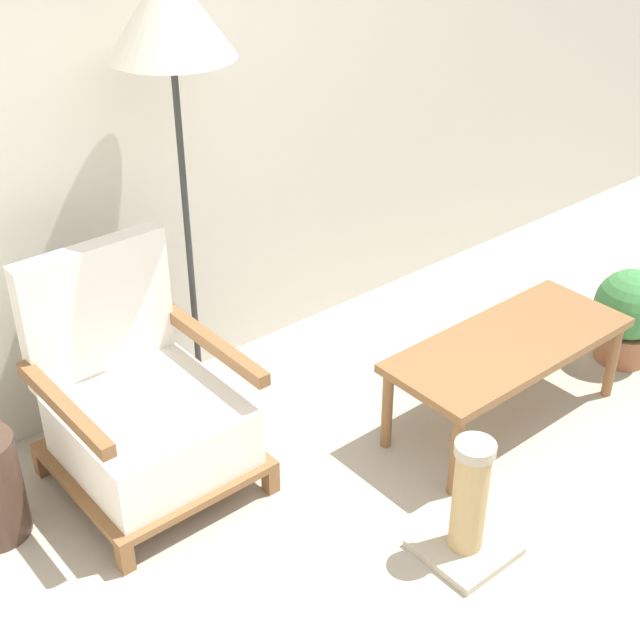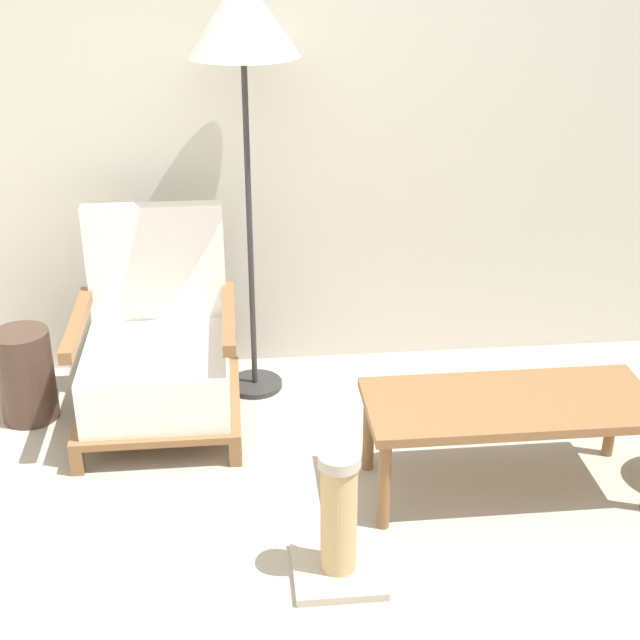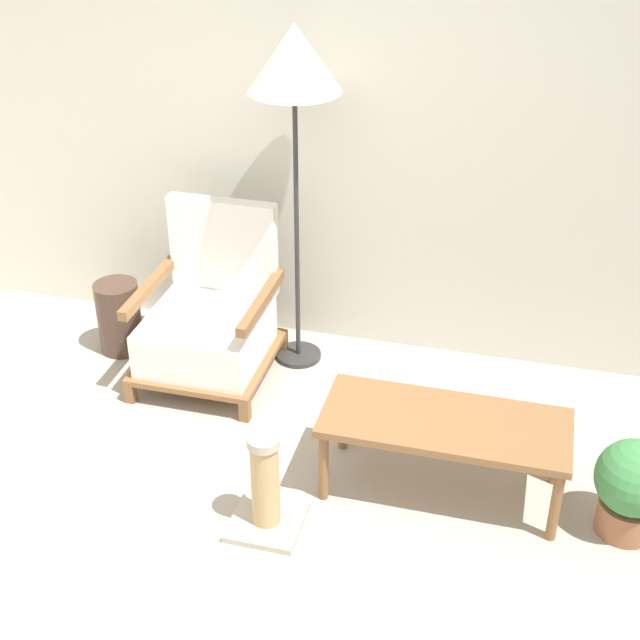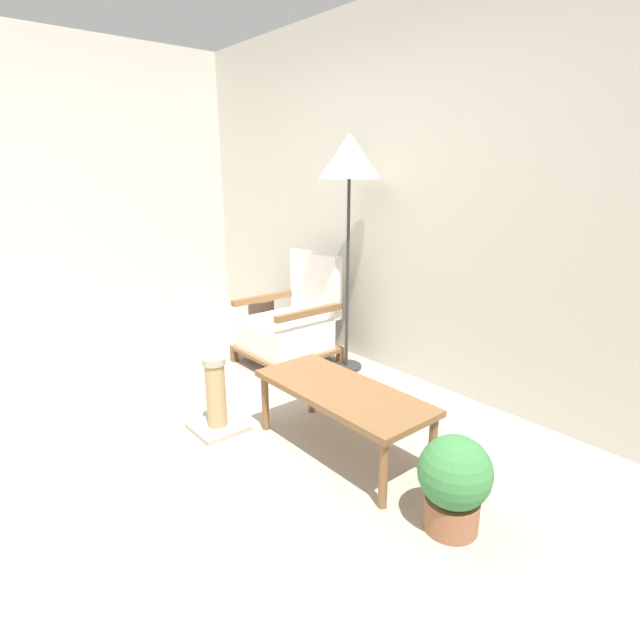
{
  "view_description": "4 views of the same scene",
  "coord_description": "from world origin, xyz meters",
  "px_view_note": "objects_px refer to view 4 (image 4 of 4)",
  "views": [
    {
      "loc": [
        -1.74,
        -0.84,
        2.26
      ],
      "look_at": [
        0.08,
        1.34,
        0.55
      ],
      "focal_mm": 50.0,
      "sensor_mm": 36.0,
      "label": 1
    },
    {
      "loc": [
        -0.23,
        -1.75,
        2.0
      ],
      "look_at": [
        0.08,
        1.34,
        0.55
      ],
      "focal_mm": 50.0,
      "sensor_mm": 36.0,
      "label": 2
    },
    {
      "loc": [
        0.99,
        -2.09,
        2.66
      ],
      "look_at": [
        0.08,
        1.34,
        0.55
      ],
      "focal_mm": 50.0,
      "sensor_mm": 36.0,
      "label": 3
    },
    {
      "loc": [
        2.56,
        -0.74,
        1.51
      ],
      "look_at": [
        0.08,
        1.34,
        0.55
      ],
      "focal_mm": 28.0,
      "sensor_mm": 36.0,
      "label": 4
    }
  ],
  "objects_px": {
    "vase": "(262,321)",
    "scratching_post": "(216,402)",
    "armchair": "(291,325)",
    "floor_lamp": "(349,163)",
    "potted_plant": "(454,481)",
    "coffee_table": "(342,396)"
  },
  "relations": [
    {
      "from": "potted_plant",
      "to": "scratching_post",
      "type": "distance_m",
      "value": 1.49
    },
    {
      "from": "floor_lamp",
      "to": "armchair",
      "type": "bearing_deg",
      "value": -148.36
    },
    {
      "from": "armchair",
      "to": "scratching_post",
      "type": "height_order",
      "value": "armchair"
    },
    {
      "from": "armchair",
      "to": "vase",
      "type": "height_order",
      "value": "armchair"
    },
    {
      "from": "floor_lamp",
      "to": "scratching_post",
      "type": "relative_size",
      "value": 3.82
    },
    {
      "from": "armchair",
      "to": "vase",
      "type": "bearing_deg",
      "value": 171.54
    },
    {
      "from": "armchair",
      "to": "floor_lamp",
      "type": "height_order",
      "value": "floor_lamp"
    },
    {
      "from": "armchair",
      "to": "vase",
      "type": "relative_size",
      "value": 2.17
    },
    {
      "from": "vase",
      "to": "scratching_post",
      "type": "relative_size",
      "value": 0.86
    },
    {
      "from": "vase",
      "to": "armchair",
      "type": "bearing_deg",
      "value": -8.46
    },
    {
      "from": "coffee_table",
      "to": "armchair",
      "type": "bearing_deg",
      "value": 154.32
    },
    {
      "from": "floor_lamp",
      "to": "potted_plant",
      "type": "xyz_separation_m",
      "value": [
        1.68,
        -0.93,
        -1.33
      ]
    },
    {
      "from": "coffee_table",
      "to": "vase",
      "type": "bearing_deg",
      "value": 159.17
    },
    {
      "from": "floor_lamp",
      "to": "potted_plant",
      "type": "distance_m",
      "value": 2.34
    },
    {
      "from": "vase",
      "to": "floor_lamp",
      "type": "bearing_deg",
      "value": 9.61
    },
    {
      "from": "coffee_table",
      "to": "potted_plant",
      "type": "bearing_deg",
      "value": -4.06
    },
    {
      "from": "floor_lamp",
      "to": "vase",
      "type": "height_order",
      "value": "floor_lamp"
    },
    {
      "from": "floor_lamp",
      "to": "vase",
      "type": "xyz_separation_m",
      "value": [
        -0.97,
        -0.16,
        -1.37
      ]
    },
    {
      "from": "vase",
      "to": "scratching_post",
      "type": "bearing_deg",
      "value": -43.09
    },
    {
      "from": "armchair",
      "to": "coffee_table",
      "type": "relative_size",
      "value": 0.83
    },
    {
      "from": "vase",
      "to": "potted_plant",
      "type": "bearing_deg",
      "value": -16.14
    },
    {
      "from": "armchair",
      "to": "vase",
      "type": "xyz_separation_m",
      "value": [
        -0.56,
        0.08,
        -0.11
      ]
    }
  ]
}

